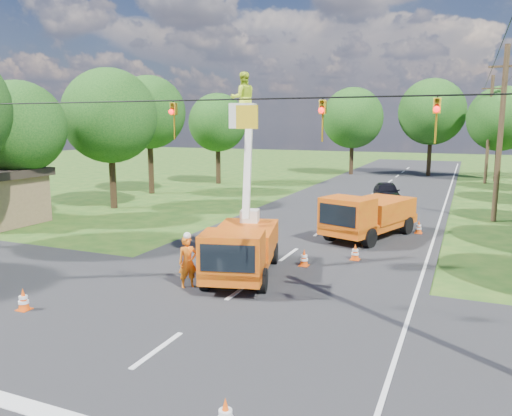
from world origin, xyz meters
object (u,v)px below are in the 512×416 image
at_px(second_truck, 368,215).
at_px(pole_right_far, 489,129).
at_px(tree_far_b, 432,112).
at_px(traffic_cone_6, 419,227).
at_px(tree_far_a, 353,118).
at_px(pole_right_mid, 501,133).
at_px(tree_far_c, 501,119).
at_px(tree_left_d, 110,116).
at_px(traffic_cone_1, 225,416).
at_px(traffic_cone_3, 355,252).
at_px(tree_left_f, 218,123).
at_px(ground_worker, 188,262).
at_px(traffic_cone_4, 23,300).
at_px(traffic_cone_2, 304,258).
at_px(bucket_truck, 242,234).
at_px(tree_left_c, 19,127).
at_px(tree_left_e, 149,113).
at_px(distant_car, 387,192).

distance_m(second_truck, pole_right_far, 28.27).
distance_m(second_truck, tree_far_b, 32.84).
xyz_separation_m(traffic_cone_6, tree_far_a, (-9.77, 28.28, 5.83)).
distance_m(pole_right_mid, tree_far_c, 22.04).
bearing_deg(tree_left_d, traffic_cone_1, -46.92).
height_order(traffic_cone_3, pole_right_mid, pole_right_mid).
xyz_separation_m(pole_right_far, tree_left_f, (-23.30, -10.00, 0.58)).
height_order(tree_left_f, tree_far_b, tree_far_b).
relative_size(ground_worker, traffic_cone_6, 2.60).
bearing_deg(tree_far_a, tree_left_d, -109.65).
bearing_deg(pole_right_mid, traffic_cone_4, -123.04).
relative_size(traffic_cone_2, tree_left_f, 0.08).
distance_m(pole_right_far, tree_far_c, 2.43).
relative_size(bucket_truck, tree_left_c, 0.93).
bearing_deg(tree_left_f, traffic_cone_2, -55.71).
relative_size(tree_left_e, tree_far_c, 1.03).
bearing_deg(pole_right_mid, second_truck, -129.22).
relative_size(second_truck, tree_far_a, 0.68).
height_order(second_truck, tree_left_e, tree_left_e).
xyz_separation_m(pole_right_far, tree_far_a, (-13.50, 3.00, 1.08)).
xyz_separation_m(tree_left_c, tree_far_a, (11.50, 34.00, 0.75)).
bearing_deg(traffic_cone_4, traffic_cone_3, 49.82).
distance_m(second_truck, traffic_cone_3, 4.37).
distance_m(bucket_truck, pole_right_mid, 18.35).
bearing_deg(pole_right_mid, traffic_cone_1, -102.52).
relative_size(second_truck, tree_left_e, 0.68).
bearing_deg(pole_right_mid, tree_far_b, 102.41).
xyz_separation_m(traffic_cone_3, traffic_cone_6, (1.96, 6.35, 0.00)).
height_order(second_truck, tree_far_c, tree_far_c).
relative_size(ground_worker, distant_car, 0.43).
bearing_deg(traffic_cone_1, tree_far_a, 99.70).
bearing_deg(tree_far_a, tree_far_c, -3.95).
bearing_deg(traffic_cone_2, distant_car, 88.46).
bearing_deg(second_truck, tree_left_c, -149.93).
relative_size(traffic_cone_6, tree_left_d, 0.08).
xyz_separation_m(traffic_cone_4, tree_left_f, (-9.46, 31.28, 5.33)).
bearing_deg(traffic_cone_1, tree_left_c, 145.73).
height_order(traffic_cone_6, tree_left_d, tree_left_d).
xyz_separation_m(tree_left_c, tree_far_c, (26.00, 33.00, 0.62)).
bearing_deg(tree_left_e, traffic_cone_2, -40.56).
bearing_deg(traffic_cone_3, traffic_cone_1, -88.70).
relative_size(tree_left_d, tree_far_a, 0.97).
bearing_deg(tree_left_f, traffic_cone_4, -73.18).
xyz_separation_m(bucket_truck, traffic_cone_1, (3.71, -8.80, -1.30)).
xyz_separation_m(ground_worker, traffic_cone_2, (2.93, 4.09, -0.56)).
relative_size(pole_right_mid, tree_left_d, 1.08).
distance_m(bucket_truck, tree_left_e, 24.36).
height_order(second_truck, tree_far_a, tree_far_a).
bearing_deg(traffic_cone_6, tree_far_c, 80.16).
distance_m(traffic_cone_6, tree_left_d, 20.60).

